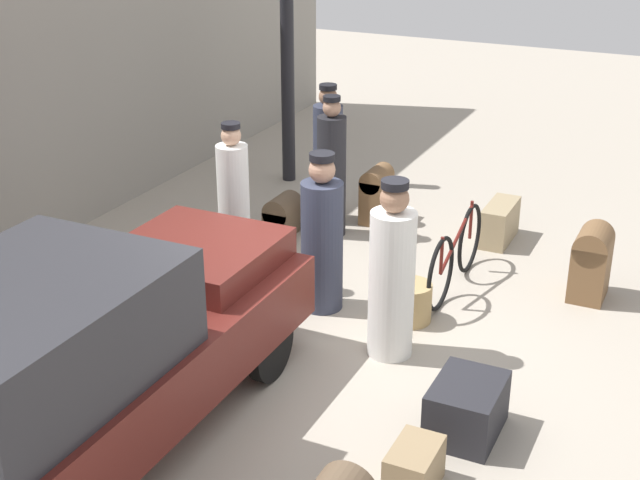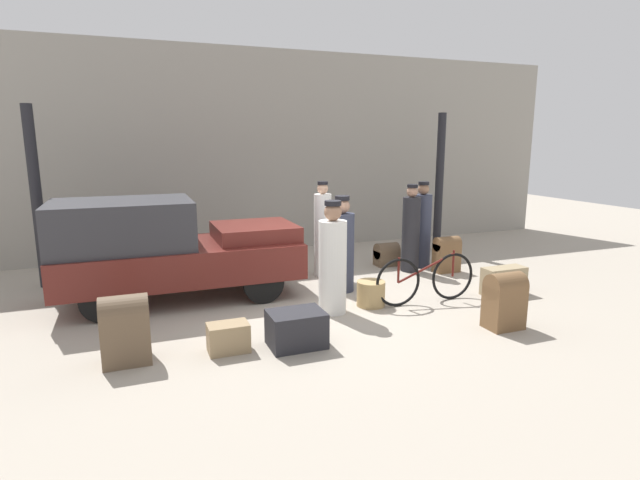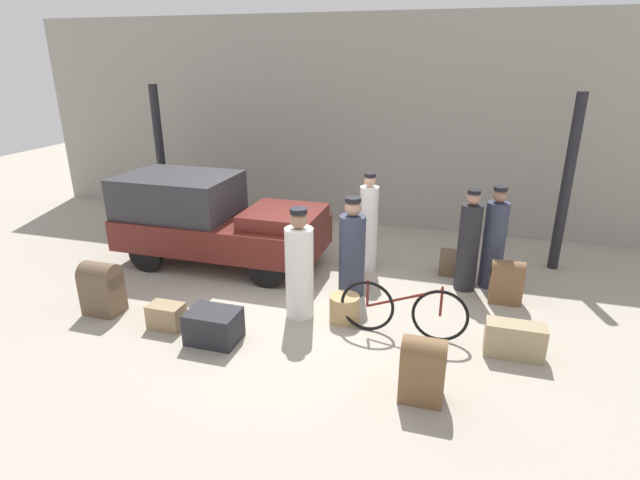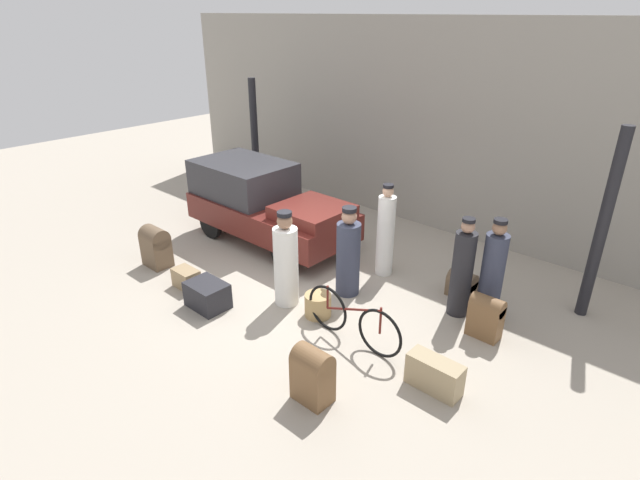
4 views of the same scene
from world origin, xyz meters
TOP-DOWN VIEW (x-y plane):
  - ground_plane at (0.00, 0.00)m, footprint 30.00×30.00m
  - station_building_facade at (0.00, 4.08)m, footprint 16.00×0.15m
  - canopy_pillar_left at (-4.08, 2.48)m, footprint 0.18×0.18m
  - canopy_pillar_right at (3.97, 2.48)m, footprint 0.18×0.18m
  - truck at (-2.12, 0.96)m, footprint 3.73×1.64m
  - bicycle at (1.64, -0.67)m, footprint 1.75×0.04m
  - wicker_basket at (0.78, -0.49)m, footprint 0.44×0.44m
  - porter_carrying_trunk at (0.11, -0.55)m, footprint 0.41×0.41m
  - conductor_in_dark_uniform at (0.72, 1.43)m, footprint 0.33×0.33m
  - porter_standing_middle at (2.84, 1.35)m, footprint 0.36×0.36m
  - porter_with_bicycle at (2.44, 1.12)m, footprint 0.34×0.34m
  - porter_lifting_near_truck at (0.67, 0.40)m, footprint 0.42×0.42m
  - trunk_barrel_dark at (2.22, 1.66)m, footprint 0.46×0.33m
  - trunk_wicker_pale at (2.04, -1.98)m, footprint 0.49×0.35m
  - trunk_umber_medium at (3.06, 0.79)m, footprint 0.49×0.28m
  - suitcase_tan_flat at (-1.61, -1.40)m, footprint 0.49×0.31m
  - trunk_large_brown at (-0.78, -1.54)m, footprint 0.69×0.51m
  - suitcase_black_upright at (3.10, -0.76)m, footprint 0.74×0.30m
  - suitcase_small_leather at (-2.76, -1.29)m, footprint 0.53×0.40m

SIDE VIEW (x-z plane):
  - ground_plane at x=0.00m, z-range 0.00..0.00m
  - suitcase_tan_flat at x=-1.61m, z-range 0.00..0.35m
  - wicker_basket at x=0.78m, z-range 0.00..0.39m
  - trunk_large_brown at x=-0.78m, z-range 0.00..0.44m
  - suitcase_black_upright at x=3.10m, z-range 0.00..0.46m
  - trunk_barrel_dark at x=2.22m, z-range 0.00..0.47m
  - trunk_umber_medium at x=3.06m, z-range 0.02..0.72m
  - bicycle at x=1.64m, z-range -0.02..0.79m
  - trunk_wicker_pale at x=2.04m, z-range 0.02..0.80m
  - suitcase_small_leather at x=-2.76m, z-range 0.02..0.83m
  - porter_lifting_near_truck at x=0.67m, z-range -0.08..1.54m
  - porter_carrying_trunk at x=0.11m, z-range -0.08..1.59m
  - porter_with_bicycle at x=2.44m, z-range -0.07..1.63m
  - porter_standing_middle at x=2.84m, z-range -0.07..1.65m
  - conductor_in_dark_uniform at x=0.72m, z-range -0.06..1.71m
  - truck at x=-2.12m, z-range 0.05..1.68m
  - canopy_pillar_left at x=-4.08m, z-range 0.00..3.11m
  - canopy_pillar_right at x=3.97m, z-range 0.00..3.11m
  - station_building_facade at x=0.00m, z-range 0.00..4.50m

